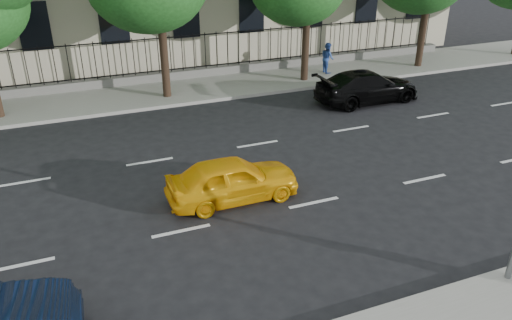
# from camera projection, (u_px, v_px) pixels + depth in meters

# --- Properties ---
(ground) EXTENTS (120.00, 120.00, 0.00)m
(ground) POSITION_uv_depth(u_px,v_px,m) (359.00, 250.00, 12.64)
(ground) COLOR black
(ground) RESTS_ON ground
(far_sidewalk) EXTENTS (60.00, 4.00, 0.15)m
(far_sidewalk) POSITION_uv_depth(u_px,v_px,m) (205.00, 87.00, 24.28)
(far_sidewalk) COLOR gray
(far_sidewalk) RESTS_ON ground
(lane_markings) EXTENTS (49.60, 4.62, 0.01)m
(lane_markings) POSITION_uv_depth(u_px,v_px,m) (282.00, 170.00, 16.60)
(lane_markings) COLOR silver
(lane_markings) RESTS_ON ground
(iron_fence) EXTENTS (30.00, 0.50, 2.20)m
(iron_fence) POSITION_uv_depth(u_px,v_px,m) (195.00, 67.00, 25.45)
(iron_fence) COLOR slate
(iron_fence) RESTS_ON far_sidewalk
(yellow_taxi) EXTENTS (3.90, 1.59, 1.33)m
(yellow_taxi) POSITION_uv_depth(u_px,v_px,m) (232.00, 179.00, 14.63)
(yellow_taxi) COLOR #FFB60D
(yellow_taxi) RESTS_ON ground
(black_sedan) EXTENTS (4.93, 2.11, 1.42)m
(black_sedan) POSITION_uv_depth(u_px,v_px,m) (367.00, 87.00, 22.37)
(black_sedan) COLOR black
(black_sedan) RESTS_ON ground
(pedestrian_far) EXTENTS (0.66, 0.81, 1.56)m
(pedestrian_far) POSITION_uv_depth(u_px,v_px,m) (328.00, 58.00, 26.00)
(pedestrian_far) COLOR #2C4C9B
(pedestrian_far) RESTS_ON far_sidewalk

